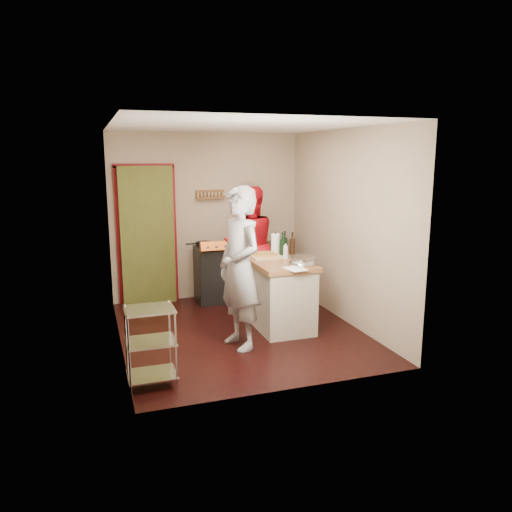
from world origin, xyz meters
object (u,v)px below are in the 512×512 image
Objects in this scene: stove at (216,273)px; person_stripe at (240,269)px; person_red at (249,245)px; island at (279,291)px; wire_shelving at (151,343)px.

person_stripe is (-0.20, -1.94, 0.51)m from stove.
island is at bearing 85.73° from person_red.
island is 1.01m from person_stripe.
person_stripe reaches higher than stove.
stove is 2.01m from person_stripe.
island reaches higher than wire_shelving.
person_stripe is 1.06× the size of person_red.
stove is 1.26× the size of wire_shelving.
wire_shelving is at bearing -73.35° from person_stripe.
wire_shelving is 0.62× the size of island.
person_stripe is at bearing 63.04° from person_red.
person_red is (1.81, 2.40, 0.46)m from wire_shelving.
person_stripe is (1.13, 0.69, 0.52)m from wire_shelving.
island is (1.83, 1.23, 0.04)m from wire_shelving.
island is at bearing -70.17° from stove.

